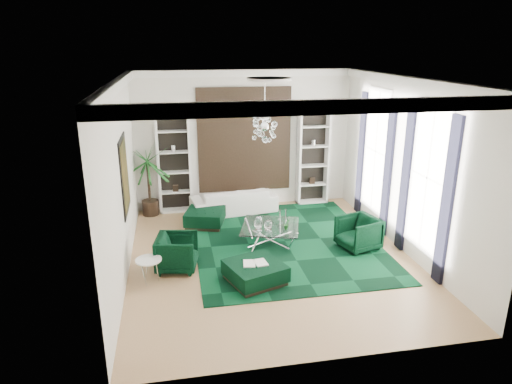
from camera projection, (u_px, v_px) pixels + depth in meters
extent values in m
cube|color=tan|center=(270.00, 257.00, 9.98)|extent=(6.00, 7.00, 0.02)
cube|color=white|center=(272.00, 78.00, 8.79)|extent=(6.00, 7.00, 0.02)
cube|color=silver|center=(244.00, 140.00, 12.66)|extent=(6.00, 0.02, 3.80)
cube|color=silver|center=(328.00, 243.00, 6.10)|extent=(6.00, 0.02, 3.80)
cube|color=silver|center=(120.00, 181.00, 8.86)|extent=(0.02, 7.00, 3.80)
cube|color=silver|center=(406.00, 166.00, 9.91)|extent=(0.02, 7.00, 3.80)
cylinder|color=white|center=(269.00, 79.00, 9.09)|extent=(0.90, 0.90, 0.05)
cube|color=black|center=(244.00, 140.00, 12.62)|extent=(2.50, 0.06, 2.80)
cube|color=black|center=(125.00, 175.00, 9.44)|extent=(0.04, 1.30, 1.60)
cube|color=white|center=(428.00, 178.00, 9.07)|extent=(0.03, 1.10, 2.90)
cube|color=black|center=(447.00, 203.00, 8.41)|extent=(0.07, 0.30, 3.25)
cube|color=black|center=(406.00, 179.00, 9.87)|extent=(0.07, 0.30, 3.25)
cube|color=white|center=(376.00, 151.00, 11.31)|extent=(0.03, 1.10, 2.90)
cube|color=black|center=(388.00, 169.00, 10.65)|extent=(0.07, 0.30, 3.25)
cube|color=black|center=(361.00, 154.00, 12.11)|extent=(0.07, 0.30, 3.25)
cube|color=black|center=(285.00, 241.00, 10.73)|extent=(4.20, 5.00, 0.02)
imported|color=white|center=(234.00, 201.00, 12.53)|extent=(2.41, 1.22, 0.67)
imported|color=black|center=(177.00, 253.00, 9.33)|extent=(0.94, 0.92, 0.74)
imported|color=black|center=(358.00, 233.00, 10.29)|extent=(1.01, 0.99, 0.75)
cube|color=black|center=(205.00, 218.00, 11.63)|extent=(1.15, 1.15, 0.41)
cube|color=black|center=(255.00, 273.00, 8.86)|extent=(1.27, 1.27, 0.40)
cube|color=white|center=(255.00, 263.00, 8.80)|extent=(0.47, 0.31, 0.03)
cylinder|color=white|center=(149.00, 271.00, 8.84)|extent=(0.60, 0.60, 0.48)
imported|color=#19591E|center=(287.00, 224.00, 10.29)|extent=(0.15, 0.13, 0.24)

